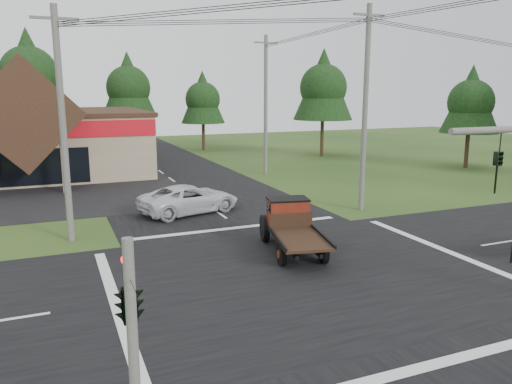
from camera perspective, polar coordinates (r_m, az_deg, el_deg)
ground at (r=19.38m, az=5.52°, el=-9.30°), size 120.00×120.00×0.00m
road_ns at (r=19.38m, az=5.52°, el=-9.27°), size 12.00×120.00×0.02m
road_ew at (r=19.38m, az=5.52°, el=-9.27°), size 120.00×12.00×0.02m
traffic_signal_corner at (r=9.32m, az=-14.39°, el=-9.99°), size 0.53×2.48×4.40m
utility_pole_nw at (r=23.99m, az=-21.22°, el=7.21°), size 2.00×0.30×10.50m
utility_pole_ne at (r=29.15m, az=12.37°, el=9.35°), size 2.00×0.30×11.50m
utility_pole_n at (r=41.43m, az=1.11°, el=9.99°), size 2.00×0.30×11.20m
tree_row_c at (r=56.99m, az=-24.54°, el=12.41°), size 7.28×7.28×13.13m
tree_row_d at (r=58.58m, az=-14.40°, el=11.70°), size 6.16×6.16×11.11m
tree_row_e at (r=58.36m, az=-6.11°, el=10.68°), size 5.04×5.04×9.09m
tree_side_ne at (r=53.09m, az=7.71°, el=12.01°), size 6.16×6.16×11.11m
tree_side_e_near at (r=48.48m, az=23.36°, el=9.64°), size 5.04×5.04×9.09m
antique_flatbed_truck at (r=21.45m, az=4.30°, el=-4.09°), size 3.12×5.62×2.22m
white_pickup at (r=28.67m, az=-7.62°, el=-0.78°), size 6.28×4.10×1.61m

